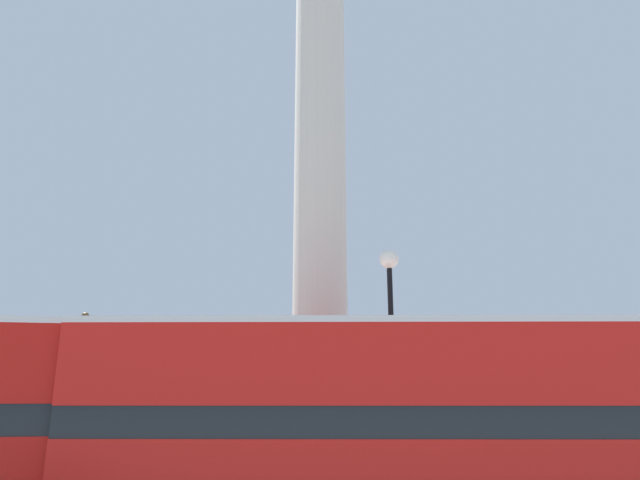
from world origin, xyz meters
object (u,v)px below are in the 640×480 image
(equestrian_statue, at_px, (73,432))
(monument_column, at_px, (320,206))
(street_lamp, at_px, (392,339))
(bus_b, at_px, (366,422))

(equestrian_statue, bearing_deg, monument_column, 0.49)
(monument_column, relative_size, street_lamp, 3.62)
(bus_b, height_order, equestrian_statue, equestrian_statue)
(equestrian_statue, relative_size, street_lamp, 0.87)
(monument_column, bearing_deg, street_lamp, -63.09)
(bus_b, relative_size, street_lamp, 1.70)
(bus_b, distance_m, street_lamp, 3.95)
(monument_column, relative_size, equestrian_statue, 4.14)
(monument_column, distance_m, bus_b, 9.10)
(bus_b, xyz_separation_m, equestrian_statue, (-8.63, 10.16, -0.75))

